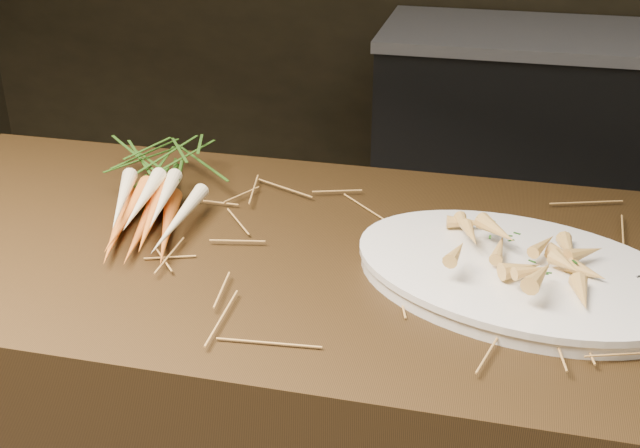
% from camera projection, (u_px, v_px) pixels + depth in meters
% --- Properties ---
extents(back_counter, '(1.82, 0.62, 0.84)m').
position_uv_depth(back_counter, '(625.00, 149.00, 2.96)').
color(back_counter, black).
rests_on(back_counter, ground).
extents(straw_bedding, '(1.40, 0.60, 0.02)m').
position_uv_depth(straw_bedding, '(594.00, 275.00, 1.17)').
color(straw_bedding, '#A37736').
rests_on(straw_bedding, main_counter).
extents(root_veg_bunch, '(0.23, 0.46, 0.08)m').
position_uv_depth(root_veg_bunch, '(158.00, 183.00, 1.39)').
color(root_veg_bunch, orange).
rests_on(root_veg_bunch, main_counter).
extents(serving_platter, '(0.55, 0.44, 0.03)m').
position_uv_depth(serving_platter, '(518.00, 277.00, 1.15)').
color(serving_platter, white).
rests_on(serving_platter, main_counter).
extents(roasted_veg_heap, '(0.27, 0.23, 0.05)m').
position_uv_depth(roasted_veg_heap, '(521.00, 253.00, 1.14)').
color(roasted_veg_heap, gold).
rests_on(roasted_veg_heap, serving_platter).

